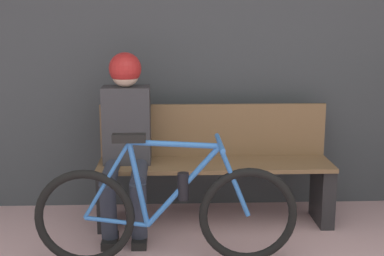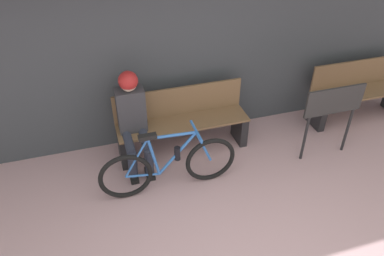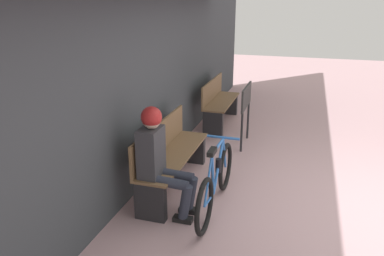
% 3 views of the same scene
% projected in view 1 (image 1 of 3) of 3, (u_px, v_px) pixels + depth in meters
% --- Properties ---
extents(park_bench_near, '(1.71, 0.42, 0.87)m').
position_uv_depth(park_bench_near, '(215.00, 168.00, 3.97)').
color(park_bench_near, brown).
rests_on(park_bench_near, ground_plane).
extents(bicycle, '(1.63, 0.40, 0.84)m').
position_uv_depth(bicycle, '(167.00, 212.00, 3.30)').
color(bicycle, black).
rests_on(bicycle, ground_plane).
extents(person_seated, '(0.34, 0.62, 1.27)m').
position_uv_depth(person_seated, '(126.00, 130.00, 3.77)').
color(person_seated, '#2D3342').
rests_on(person_seated, ground_plane).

